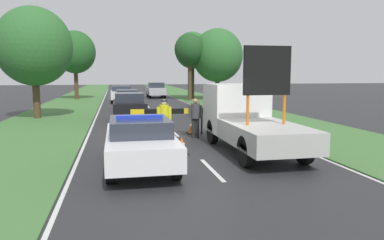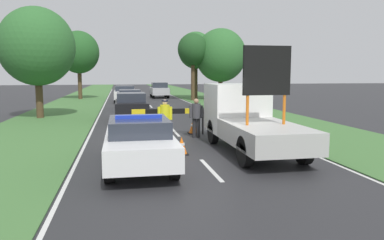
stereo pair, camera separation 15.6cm
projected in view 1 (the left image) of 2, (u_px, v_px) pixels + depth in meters
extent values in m
plane|color=#28282B|center=(201.00, 159.00, 11.68)|extent=(160.00, 160.00, 0.00)
cube|color=silver|center=(212.00, 169.00, 10.33)|extent=(0.12, 2.46, 0.01)
cube|color=silver|center=(174.00, 132.00, 16.92)|extent=(0.12, 2.46, 0.01)
cube|color=silver|center=(157.00, 116.00, 23.50)|extent=(0.12, 2.46, 0.01)
cube|color=silver|center=(148.00, 106.00, 30.09)|extent=(0.12, 2.46, 0.01)
cube|color=silver|center=(142.00, 100.00, 36.67)|extent=(0.12, 2.46, 0.01)
cube|color=silver|center=(138.00, 96.00, 43.26)|extent=(0.12, 2.46, 0.01)
cube|color=silver|center=(135.00, 93.00, 49.84)|extent=(0.12, 2.46, 0.01)
cube|color=silver|center=(132.00, 91.00, 56.43)|extent=(0.12, 2.46, 0.01)
cube|color=silver|center=(131.00, 89.00, 63.01)|extent=(0.12, 2.46, 0.01)
cube|color=silver|center=(100.00, 107.00, 29.41)|extent=(0.10, 70.36, 0.01)
cube|color=silver|center=(193.00, 106.00, 30.91)|extent=(0.10, 70.36, 0.01)
cube|color=#427038|center=(68.00, 107.00, 29.86)|extent=(4.87, 120.00, 0.03)
cube|color=#427038|center=(220.00, 104.00, 32.37)|extent=(4.87, 120.00, 0.03)
cube|color=white|center=(140.00, 144.00, 10.60)|extent=(1.83, 4.80, 0.60)
cube|color=#282D38|center=(140.00, 126.00, 10.39)|extent=(1.61, 2.21, 0.44)
cylinder|color=black|center=(112.00, 145.00, 11.92)|extent=(0.24, 0.73, 0.73)
cylinder|color=black|center=(161.00, 143.00, 12.24)|extent=(0.24, 0.73, 0.73)
cylinder|color=black|center=(111.00, 168.00, 9.03)|extent=(0.24, 0.73, 0.73)
cylinder|color=black|center=(176.00, 165.00, 9.35)|extent=(0.24, 0.73, 0.73)
cube|color=#1E38C6|center=(139.00, 117.00, 10.36)|extent=(1.28, 0.24, 0.10)
cube|color=#193399|center=(140.00, 143.00, 10.59)|extent=(1.84, 3.93, 0.10)
cube|color=black|center=(135.00, 133.00, 12.98)|extent=(1.01, 0.08, 0.36)
cube|color=white|center=(236.00, 108.00, 14.23)|extent=(2.04, 2.14, 1.80)
cube|color=#232833|center=(228.00, 97.00, 15.21)|extent=(1.74, 0.04, 0.79)
cube|color=#B2B2AD|center=(266.00, 135.00, 11.44)|extent=(2.04, 3.75, 0.64)
cylinder|color=#D16619|center=(248.00, 110.00, 11.23)|extent=(0.09, 0.09, 0.90)
cylinder|color=#D16619|center=(284.00, 110.00, 11.46)|extent=(0.09, 0.09, 0.90)
cube|color=black|center=(267.00, 71.00, 11.20)|extent=(1.47, 0.12, 1.47)
cylinder|color=black|center=(213.00, 132.00, 14.16)|extent=(0.24, 0.90, 0.90)
cylinder|color=black|center=(257.00, 130.00, 14.52)|extent=(0.24, 0.90, 0.90)
cylinder|color=black|center=(246.00, 151.00, 10.57)|extent=(0.24, 0.90, 0.90)
cylinder|color=black|center=(304.00, 149.00, 10.93)|extent=(0.24, 0.90, 0.90)
cylinder|color=black|center=(139.00, 125.00, 15.73)|extent=(0.07, 0.07, 0.93)
cylinder|color=black|center=(202.00, 124.00, 16.28)|extent=(0.07, 0.07, 0.93)
cube|color=yellow|center=(137.00, 112.00, 15.65)|extent=(0.57, 0.08, 0.22)
cube|color=black|center=(151.00, 112.00, 15.76)|extent=(0.57, 0.08, 0.22)
cube|color=yellow|center=(164.00, 111.00, 15.88)|extent=(0.57, 0.08, 0.22)
cube|color=black|center=(177.00, 111.00, 15.99)|extent=(0.57, 0.08, 0.22)
cube|color=yellow|center=(190.00, 111.00, 16.10)|extent=(0.57, 0.08, 0.22)
cube|color=black|center=(203.00, 111.00, 16.22)|extent=(0.57, 0.08, 0.22)
cylinder|color=#191E38|center=(162.00, 130.00, 14.76)|extent=(0.15, 0.15, 0.81)
cylinder|color=#191E38|center=(166.00, 130.00, 14.80)|extent=(0.15, 0.15, 0.81)
cylinder|color=yellow|center=(164.00, 113.00, 14.69)|extent=(0.37, 0.37, 0.61)
cylinder|color=yellow|center=(158.00, 113.00, 14.65)|extent=(0.12, 0.12, 0.52)
cylinder|color=yellow|center=(170.00, 113.00, 14.74)|extent=(0.12, 0.12, 0.52)
sphere|color=beige|center=(164.00, 102.00, 14.64)|extent=(0.21, 0.21, 0.21)
cylinder|color=#141933|center=(164.00, 101.00, 14.63)|extent=(0.24, 0.24, 0.05)
cylinder|color=#232326|center=(193.00, 128.00, 15.43)|extent=(0.15, 0.15, 0.81)
cylinder|color=#232326|center=(197.00, 128.00, 15.47)|extent=(0.15, 0.15, 0.81)
cylinder|color=#3D3D42|center=(195.00, 111.00, 15.36)|extent=(0.37, 0.37, 0.60)
cylinder|color=#3D3D42|center=(190.00, 112.00, 15.32)|extent=(0.12, 0.12, 0.51)
cylinder|color=#3D3D42|center=(201.00, 112.00, 15.41)|extent=(0.12, 0.12, 0.51)
sphere|color=#A57A5B|center=(195.00, 101.00, 15.31)|extent=(0.21, 0.21, 0.21)
cube|color=black|center=(182.00, 154.00, 12.27)|extent=(0.43, 0.43, 0.03)
cone|color=orange|center=(182.00, 145.00, 12.24)|extent=(0.36, 0.36, 0.56)
cylinder|color=white|center=(182.00, 144.00, 12.23)|extent=(0.20, 0.20, 0.08)
cube|color=black|center=(192.00, 133.00, 16.56)|extent=(0.46, 0.46, 0.03)
cone|color=orange|center=(192.00, 126.00, 16.52)|extent=(0.39, 0.39, 0.61)
cylinder|color=white|center=(192.00, 125.00, 16.51)|extent=(0.22, 0.22, 0.09)
cube|color=black|center=(129.00, 108.00, 20.88)|extent=(1.73, 4.24, 0.72)
cube|color=#282D38|center=(129.00, 97.00, 20.68)|extent=(1.52, 1.95, 0.47)
cylinder|color=black|center=(116.00, 112.00, 22.05)|extent=(0.24, 0.78, 0.78)
cylinder|color=black|center=(141.00, 111.00, 22.35)|extent=(0.24, 0.78, 0.78)
cylinder|color=black|center=(116.00, 117.00, 19.50)|extent=(0.24, 0.78, 0.78)
cylinder|color=black|center=(144.00, 116.00, 19.80)|extent=(0.24, 0.78, 0.78)
cube|color=navy|center=(127.00, 101.00, 27.57)|extent=(1.71, 4.16, 0.62)
cube|color=#282D38|center=(127.00, 93.00, 27.38)|extent=(1.51, 1.91, 0.48)
cylinder|color=black|center=(117.00, 104.00, 28.72)|extent=(0.24, 0.69, 0.69)
cylinder|color=black|center=(136.00, 103.00, 29.01)|extent=(0.24, 0.69, 0.69)
cylinder|color=black|center=(117.00, 106.00, 26.21)|extent=(0.24, 0.69, 0.69)
cylinder|color=black|center=(138.00, 106.00, 26.51)|extent=(0.24, 0.69, 0.69)
cube|color=silver|center=(122.00, 95.00, 34.30)|extent=(1.90, 3.94, 0.70)
cube|color=#282D38|center=(121.00, 88.00, 34.11)|extent=(1.67, 1.81, 0.46)
cylinder|color=black|center=(113.00, 98.00, 35.36)|extent=(0.24, 0.70, 0.70)
cylinder|color=black|center=(130.00, 98.00, 35.69)|extent=(0.24, 0.70, 0.70)
cylinder|color=black|center=(112.00, 100.00, 32.99)|extent=(0.24, 0.70, 0.70)
cylinder|color=black|center=(131.00, 99.00, 33.32)|extent=(0.24, 0.70, 0.70)
cube|color=#B2B2B7|center=(156.00, 91.00, 40.97)|extent=(1.84, 4.06, 0.74)
cube|color=#282D38|center=(156.00, 85.00, 40.77)|extent=(1.62, 1.87, 0.55)
cylinder|color=black|center=(148.00, 94.00, 42.08)|extent=(0.24, 0.72, 0.72)
cylinder|color=black|center=(162.00, 94.00, 42.40)|extent=(0.24, 0.72, 0.72)
cylinder|color=black|center=(150.00, 95.00, 39.64)|extent=(0.24, 0.72, 0.72)
cylinder|color=black|center=(165.00, 95.00, 39.96)|extent=(0.24, 0.72, 0.72)
cylinder|color=#4C3823|center=(76.00, 83.00, 38.17)|extent=(0.40, 0.40, 3.25)
ellipsoid|color=#235623|center=(75.00, 52.00, 37.78)|extent=(4.09, 4.09, 4.29)
cylinder|color=#4C3823|center=(217.00, 87.00, 37.52)|extent=(0.43, 0.43, 2.54)
ellipsoid|color=#2D662D|center=(217.00, 55.00, 37.13)|extent=(5.02, 5.02, 5.27)
cylinder|color=#4C3823|center=(190.00, 81.00, 36.36)|extent=(0.37, 0.37, 3.85)
ellipsoid|color=#1E471E|center=(190.00, 49.00, 35.98)|extent=(2.93, 2.93, 3.08)
cylinder|color=#4C3823|center=(36.00, 97.00, 21.93)|extent=(0.41, 0.41, 2.57)
ellipsoid|color=#2D662D|center=(34.00, 46.00, 21.57)|extent=(4.33, 4.33, 4.55)
cylinder|color=#4C3823|center=(192.00, 81.00, 38.89)|extent=(0.39, 0.39, 3.66)
ellipsoid|color=#2D662D|center=(192.00, 50.00, 38.50)|extent=(3.60, 3.60, 3.78)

